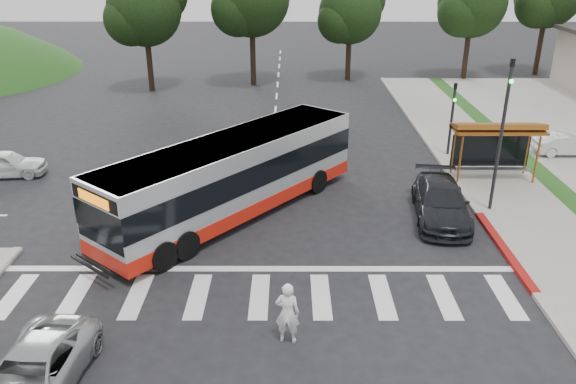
{
  "coord_description": "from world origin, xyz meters",
  "views": [
    {
      "loc": [
        0.96,
        -20.37,
        10.38
      ],
      "look_at": [
        0.92,
        -0.16,
        1.6
      ],
      "focal_mm": 35.0,
      "sensor_mm": 36.0,
      "label": 1
    }
  ],
  "objects_px": {
    "pedestrian": "(287,313)",
    "dark_sedan": "(441,202)",
    "silver_suv_south": "(33,374)",
    "transit_bus": "(234,178)"
  },
  "relations": [
    {
      "from": "transit_bus",
      "to": "silver_suv_south",
      "type": "distance_m",
      "value": 11.37
    },
    {
      "from": "pedestrian",
      "to": "dark_sedan",
      "type": "relative_size",
      "value": 0.37
    },
    {
      "from": "dark_sedan",
      "to": "silver_suv_south",
      "type": "relative_size",
      "value": 1.14
    },
    {
      "from": "dark_sedan",
      "to": "silver_suv_south",
      "type": "height_order",
      "value": "dark_sedan"
    },
    {
      "from": "dark_sedan",
      "to": "silver_suv_south",
      "type": "xyz_separation_m",
      "value": [
        -12.71,
        -10.14,
        -0.12
      ]
    },
    {
      "from": "transit_bus",
      "to": "silver_suv_south",
      "type": "xyz_separation_m",
      "value": [
        -4.11,
        -10.56,
        -1.02
      ]
    },
    {
      "from": "dark_sedan",
      "to": "transit_bus",
      "type": "bearing_deg",
      "value": -176.03
    },
    {
      "from": "pedestrian",
      "to": "dark_sedan",
      "type": "bearing_deg",
      "value": -119.72
    },
    {
      "from": "transit_bus",
      "to": "dark_sedan",
      "type": "distance_m",
      "value": 8.66
    },
    {
      "from": "pedestrian",
      "to": "dark_sedan",
      "type": "xyz_separation_m",
      "value": [
        6.34,
        8.01,
        -0.21
      ]
    }
  ]
}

